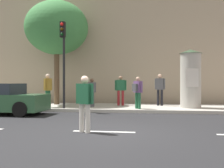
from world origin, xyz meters
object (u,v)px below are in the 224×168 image
Objects in this scene: traffic_light at (63,50)px; pedestrian_with_bag at (48,87)px; pedestrian_in_dark_shirt at (138,90)px; poster_column at (191,78)px; pedestrian_near_pole at (85,99)px; street_tree at (57,28)px; pedestrian_tallest at (92,90)px; pedestrian_in_light_jacket at (121,88)px; pedestrian_with_backpack at (160,87)px.

pedestrian_with_bag is at bearing 152.06° from traffic_light.
poster_column is at bearing 20.35° from pedestrian_in_dark_shirt.
poster_column is 1.90× the size of pedestrian_in_dark_shirt.
pedestrian_near_pole is 6.85m from pedestrian_with_bag.
street_tree is at bearing 96.40° from pedestrian_with_bag.
pedestrian_near_pole is at bearing -101.65° from pedestrian_in_dark_shirt.
pedestrian_with_bag reaches higher than pedestrian_tallest.
traffic_light is 6.48m from poster_column.
pedestrian_near_pole is 0.98× the size of pedestrian_in_light_jacket.
pedestrian_in_light_jacket is (0.17, 7.65, 0.17)m from pedestrian_near_pole.
pedestrian_in_light_jacket is (-3.64, 0.89, -0.52)m from poster_column.
street_tree is 9.43m from pedestrian_near_pole.
street_tree reaches higher than pedestrian_in_light_jacket.
poster_column is at bearing 2.73° from pedestrian_tallest.
poster_column is at bearing 60.65° from pedestrian_near_pole.
pedestrian_in_dark_shirt is at bearing 5.80° from traffic_light.
traffic_light reaches higher than pedestrian_near_pole.
pedestrian_with_bag reaches higher than pedestrian_in_light_jacket.
pedestrian_with_bag is at bearing 119.58° from pedestrian_near_pole.
pedestrian_with_backpack is 1.06× the size of pedestrian_in_light_jacket.
street_tree is at bearing 179.37° from pedestrian_with_backpack.
poster_column reaches higher than pedestrian_with_bag.
pedestrian_with_bag is (-3.38, 5.95, 0.22)m from pedestrian_near_pole.
pedestrian_with_backpack is 2.16m from pedestrian_in_light_jacket.
pedestrian_with_backpack reaches higher than pedestrian_tallest.
pedestrian_in_light_jacket is (1.39, 1.13, 0.09)m from pedestrian_tallest.
street_tree is at bearing 149.49° from pedestrian_tallest.
traffic_light is 1.44× the size of poster_column.
street_tree is 3.95m from pedestrian_with_bag.
street_tree is 4.07× the size of pedestrian_tallest.
pedestrian_near_pole is at bearing -66.21° from traffic_light.
pedestrian_with_backpack is at bearing 61.44° from pedestrian_in_dark_shirt.
pedestrian_near_pole is at bearing -60.42° from pedestrian_with_bag.
pedestrian_near_pole is at bearing -79.35° from pedestrian_tallest.
pedestrian_in_dark_shirt is (4.58, -0.16, -0.10)m from pedestrian_with_bag.
street_tree is (-7.40, 1.16, 2.95)m from poster_column.
poster_column is 5.07m from pedestrian_tallest.
pedestrian_with_bag is 2.23m from pedestrian_tallest.
pedestrian_tallest is at bearing 100.65° from pedestrian_near_pole.
traffic_light is 3.20m from street_tree.
poster_column reaches higher than pedestrian_near_pole.
poster_column is at bearing 12.13° from traffic_light.
pedestrian_in_light_jacket is at bearing 88.74° from pedestrian_near_pole.
pedestrian_in_dark_shirt is 2.35m from pedestrian_with_backpack.
street_tree is 3.90× the size of pedestrian_in_dark_shirt.
poster_column is 1.72× the size of pedestrian_with_bag.
pedestrian_in_dark_shirt is (2.42, -0.73, 0.04)m from pedestrian_tallest.
pedestrian_in_light_jacket is at bearing 166.24° from poster_column.
pedestrian_with_backpack is (-1.49, 1.09, -0.47)m from poster_column.
traffic_light reaches higher than pedestrian_in_dark_shirt.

